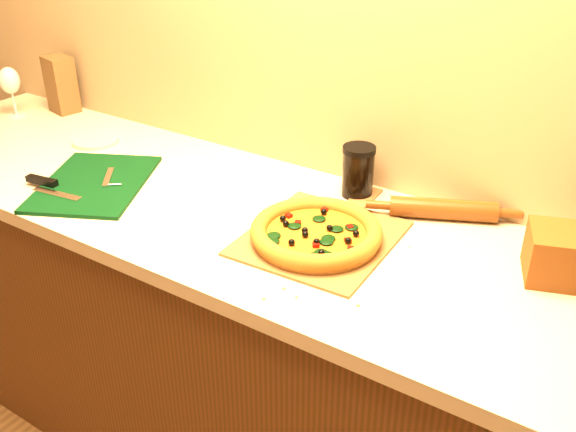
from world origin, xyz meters
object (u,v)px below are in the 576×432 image
at_px(cutting_board, 93,183).
at_px(side_plate, 96,141).
at_px(pizza, 316,233).
at_px(wine_glass, 10,82).
at_px(pizza_peel, 323,235).
at_px(rolling_pin, 443,209).
at_px(dark_jar, 358,171).

xyz_separation_m(cutting_board, side_plate, (-0.23, 0.22, 0.00)).
height_order(pizza, cutting_board, pizza).
height_order(wine_glass, side_plate, wine_glass).
xyz_separation_m(pizza, cutting_board, (-0.69, -0.08, -0.02)).
relative_size(pizza_peel, cutting_board, 1.08).
bearing_deg(pizza_peel, side_plate, 170.58).
bearing_deg(rolling_pin, wine_glass, -175.89).
bearing_deg(wine_glass, pizza_peel, -5.59).
bearing_deg(wine_glass, rolling_pin, 4.11).
bearing_deg(pizza, cutting_board, -173.80).
relative_size(rolling_pin, wine_glass, 2.04).
bearing_deg(dark_jar, wine_glass, -175.18).
bearing_deg(wine_glass, side_plate, -2.68).
height_order(pizza_peel, pizza, pizza).
xyz_separation_m(rolling_pin, wine_glass, (-1.57, -0.11, 0.10)).
xyz_separation_m(rolling_pin, dark_jar, (-0.25, -0.00, 0.05)).
xyz_separation_m(cutting_board, dark_jar, (0.65, 0.36, 0.07)).
bearing_deg(pizza, side_plate, 170.92).
relative_size(cutting_board, dark_jar, 3.31).
distance_m(pizza_peel, cutting_board, 0.70).
xyz_separation_m(pizza, rolling_pin, (0.21, 0.28, -0.00)).
distance_m(dark_jar, side_plate, 0.90).
xyz_separation_m(cutting_board, rolling_pin, (0.90, 0.36, 0.02)).
bearing_deg(dark_jar, pizza_peel, -81.49).
bearing_deg(pizza_peel, rolling_pin, 47.17).
bearing_deg(pizza, dark_jar, 97.60).
xyz_separation_m(pizza_peel, wine_glass, (-1.36, 0.13, 0.12)).
xyz_separation_m(pizza, side_plate, (-0.93, 0.15, -0.02)).
distance_m(pizza_peel, side_plate, 0.93).
bearing_deg(side_plate, cutting_board, -43.61).
height_order(pizza_peel, rolling_pin, rolling_pin).
bearing_deg(pizza_peel, pizza, -91.32).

